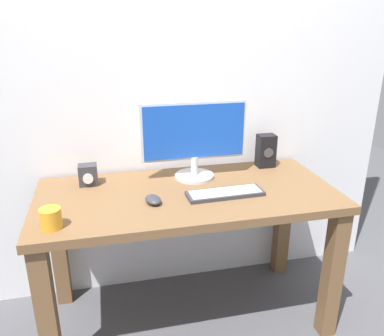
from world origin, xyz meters
TOP-DOWN VIEW (x-y plane):
  - ground_plane at (0.00, 0.00)m, footprint 6.00×6.00m
  - wall_back at (0.00, 0.37)m, footprint 2.53×0.04m
  - desk at (0.00, 0.00)m, footprint 1.43×0.67m
  - monitor at (0.07, 0.18)m, footprint 0.54×0.20m
  - keyboard_primary at (0.16, -0.08)m, footprint 0.37×0.13m
  - mouse at (-0.18, -0.09)m, footprint 0.09×0.11m
  - speaker_right at (0.50, 0.25)m, footprint 0.10×0.08m
  - audio_controller at (-0.46, 0.20)m, footprint 0.09×0.08m
  - coffee_mug at (-0.60, -0.22)m, footprint 0.08×0.08m

SIDE VIEW (x-z plane):
  - ground_plane at x=0.00m, z-range 0.00..0.00m
  - desk at x=0.00m, z-range 0.24..0.97m
  - keyboard_primary at x=0.16m, z-range 0.74..0.76m
  - mouse at x=-0.18m, z-range 0.74..0.77m
  - coffee_mug at x=-0.60m, z-range 0.74..0.82m
  - audio_controller at x=-0.46m, z-range 0.74..0.84m
  - speaker_right at x=0.50m, z-range 0.74..0.92m
  - monitor at x=0.07m, z-range 0.75..1.15m
  - wall_back at x=0.00m, z-range 0.00..3.00m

